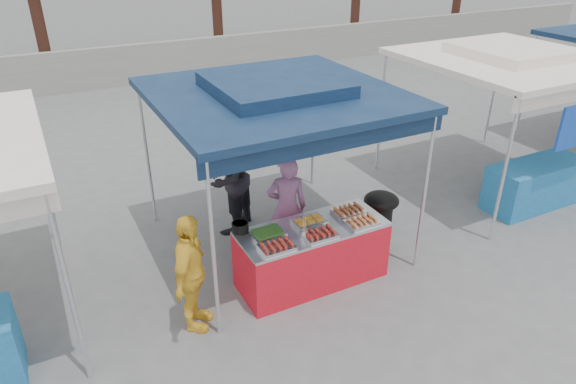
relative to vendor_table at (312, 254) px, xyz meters
name	(u,v)px	position (x,y,z in m)	size (l,w,h in m)	color
ground_plane	(308,276)	(0.00, 0.10, -0.43)	(80.00, 80.00, 0.00)	slate
back_wall	(131,65)	(0.00, 11.10, 0.17)	(40.00, 0.25, 1.20)	gray
main_canopy	(275,94)	(0.00, 1.07, 1.94)	(3.20, 3.20, 2.57)	silver
neighbor_stall_right	(522,108)	(4.50, 0.67, 1.18)	(3.20, 3.20, 2.57)	silver
vendor_table	(312,254)	(0.00, 0.00, 0.00)	(2.00, 0.80, 0.85)	red
food_tray_fl	(277,247)	(-0.64, -0.24, 0.46)	(0.42, 0.30, 0.07)	silver
food_tray_fm	(320,234)	(-0.03, -0.24, 0.46)	(0.42, 0.30, 0.07)	silver
food_tray_fr	(362,222)	(0.62, -0.23, 0.46)	(0.42, 0.30, 0.07)	silver
food_tray_bl	(268,233)	(-0.61, 0.09, 0.46)	(0.42, 0.30, 0.07)	silver
food_tray_bm	(309,221)	(0.01, 0.11, 0.46)	(0.42, 0.30, 0.07)	silver
food_tray_br	(349,211)	(0.63, 0.09, 0.46)	(0.42, 0.30, 0.07)	silver
cooking_pot	(240,227)	(-0.88, 0.34, 0.49)	(0.22, 0.22, 0.13)	black
skewer_cup	(304,234)	(-0.21, -0.16, 0.48)	(0.08, 0.08, 0.10)	silver
wok_burner	(380,214)	(1.36, 0.31, 0.10)	(0.53, 0.53, 0.88)	black
crate_left	(270,251)	(-0.29, 0.70, -0.28)	(0.50, 0.35, 0.30)	#164AB6
crate_right	(309,244)	(0.30, 0.60, -0.28)	(0.47, 0.33, 0.28)	#164AB6
crate_stacked	(309,229)	(0.30, 0.60, -0.01)	(0.44, 0.31, 0.26)	#164AB6
vendor_woman	(287,208)	(-0.01, 0.71, 0.37)	(0.58, 0.38, 1.59)	#9A6292
helper_man	(228,177)	(-0.48, 1.80, 0.49)	(0.89, 0.69, 1.83)	black
customer_person	(191,274)	(-1.71, -0.14, 0.34)	(0.90, 0.37, 1.54)	yellow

